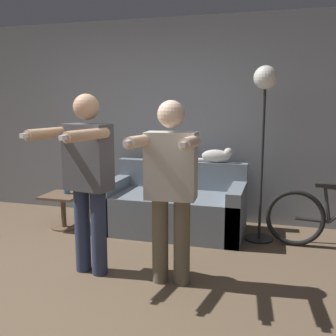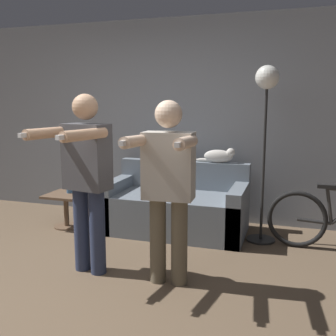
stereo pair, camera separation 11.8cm
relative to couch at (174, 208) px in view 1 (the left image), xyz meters
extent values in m
plane|color=brown|center=(-0.45, -1.83, -0.28)|extent=(16.00, 16.00, 0.00)
cube|color=gray|center=(-0.45, 0.61, 1.02)|extent=(10.00, 0.05, 2.60)
cube|color=slate|center=(0.00, -0.03, -0.05)|extent=(1.65, 0.85, 0.46)
cube|color=slate|center=(0.00, 0.33, 0.35)|extent=(1.65, 0.14, 0.35)
cube|color=slate|center=(-0.75, -0.03, 0.02)|extent=(0.16, 0.85, 0.60)
cube|color=slate|center=(0.75, -0.03, 0.02)|extent=(0.16, 0.85, 0.60)
cylinder|color=#2D3856|center=(-0.52, -1.32, 0.11)|extent=(0.14, 0.14, 0.78)
cylinder|color=#2D3856|center=(-0.34, -1.35, 0.11)|extent=(0.14, 0.14, 0.78)
cube|color=#4C4C51|center=(-0.43, -1.33, 0.79)|extent=(0.44, 0.29, 0.58)
sphere|color=tan|center=(-0.43, -1.33, 1.22)|extent=(0.22, 0.22, 0.22)
cylinder|color=tan|center=(-0.66, -1.55, 1.01)|extent=(0.18, 0.51, 0.09)
cube|color=white|center=(-0.70, -1.79, 1.01)|extent=(0.06, 0.12, 0.04)
cylinder|color=tan|center=(-0.28, -1.61, 1.01)|extent=(0.18, 0.51, 0.09)
cube|color=white|center=(-0.33, -1.86, 1.01)|extent=(0.06, 0.12, 0.04)
cylinder|color=#6B604C|center=(0.23, -1.34, 0.09)|extent=(0.14, 0.14, 0.75)
cylinder|color=#6B604C|center=(0.42, -1.33, 0.09)|extent=(0.14, 0.14, 0.75)
cube|color=#B7B2A8|center=(0.33, -1.33, 0.74)|extent=(0.43, 0.24, 0.56)
sphere|color=beige|center=(0.33, -1.33, 1.17)|extent=(0.23, 0.23, 0.23)
cylinder|color=beige|center=(0.14, -1.59, 0.97)|extent=(0.12, 0.51, 0.11)
cube|color=white|center=(0.16, -1.84, 0.98)|extent=(0.04, 0.12, 0.04)
cylinder|color=beige|center=(0.54, -1.57, 0.97)|extent=(0.12, 0.51, 0.11)
cube|color=white|center=(0.56, -1.82, 0.98)|extent=(0.04, 0.12, 0.04)
ellipsoid|color=silver|center=(0.44, 0.33, 0.61)|extent=(0.35, 0.12, 0.16)
sphere|color=silver|center=(0.59, 0.33, 0.66)|extent=(0.11, 0.11, 0.11)
ellipsoid|color=silver|center=(0.25, 0.34, 0.55)|extent=(0.19, 0.04, 0.04)
cone|color=silver|center=(0.57, 0.31, 0.70)|extent=(0.03, 0.03, 0.03)
cone|color=silver|center=(0.57, 0.34, 0.70)|extent=(0.03, 0.03, 0.03)
cylinder|color=black|center=(1.00, -0.03, -0.27)|extent=(0.32, 0.32, 0.02)
cylinder|color=black|center=(1.00, -0.03, 0.58)|extent=(0.03, 0.03, 1.72)
sphere|color=white|center=(1.00, -0.03, 1.52)|extent=(0.25, 0.25, 0.25)
cylinder|color=brown|center=(-1.35, -0.27, -0.27)|extent=(0.32, 0.32, 0.02)
cylinder|color=brown|center=(-1.35, -0.27, -0.08)|extent=(0.06, 0.06, 0.39)
cube|color=brown|center=(-1.35, -0.27, 0.13)|extent=(0.45, 0.45, 0.03)
cylinder|color=#3D6693|center=(-1.32, -0.21, 0.18)|extent=(0.08, 0.08, 0.08)
torus|color=black|center=(1.38, -0.12, 0.03)|extent=(0.62, 0.05, 0.62)
cylinder|color=#282828|center=(1.69, -0.12, 0.20)|extent=(0.10, 0.04, 0.38)
cylinder|color=#282828|center=(1.55, -0.12, 0.02)|extent=(0.34, 0.04, 0.05)
cube|color=black|center=(1.66, -0.12, 0.41)|extent=(0.20, 0.07, 0.04)
camera|label=1|loc=(1.19, -4.41, 1.27)|focal=42.00mm
camera|label=2|loc=(1.30, -4.38, 1.27)|focal=42.00mm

